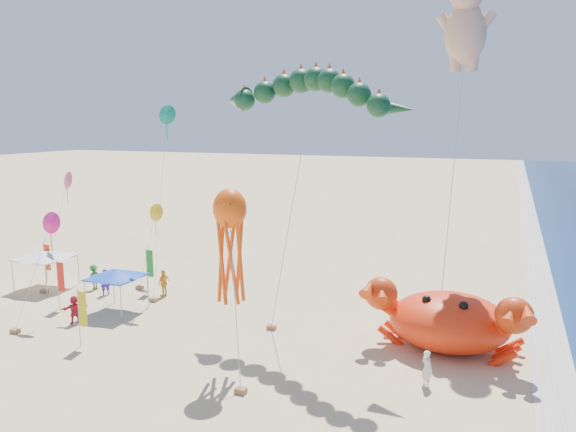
# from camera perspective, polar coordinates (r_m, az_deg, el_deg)

# --- Properties ---
(ground) EXTENTS (320.00, 320.00, 0.00)m
(ground) POSITION_cam_1_polar(r_m,az_deg,el_deg) (30.96, 2.13, -12.76)
(ground) COLOR #D1B784
(ground) RESTS_ON ground
(foam_strip) EXTENTS (320.00, 320.00, 0.00)m
(foam_strip) POSITION_cam_1_polar(r_m,az_deg,el_deg) (29.56, 25.43, -14.84)
(foam_strip) COLOR silver
(foam_strip) RESTS_ON ground
(crab_inflatable) EXTENTS (8.40, 6.06, 3.68)m
(crab_inflatable) POSITION_cam_1_polar(r_m,az_deg,el_deg) (30.72, 16.04, -10.09)
(crab_inflatable) COLOR red
(crab_inflatable) RESTS_ON ground
(dragon_kite) EXTENTS (11.46, 5.14, 14.26)m
(dragon_kite) POSITION_cam_1_polar(r_m,az_deg,el_deg) (30.52, 1.85, 11.89)
(dragon_kite) COLOR #0F371D
(dragon_kite) RESTS_ON ground
(cherub_kite) EXTENTS (2.36, 6.55, 19.85)m
(cherub_kite) POSITION_cam_1_polar(r_m,az_deg,el_deg) (35.47, 17.61, 18.25)
(cherub_kite) COLOR #E4AA8B
(cherub_kite) RESTS_ON ground
(octopus_kite) EXTENTS (2.66, 3.22, 8.72)m
(octopus_kite) POSITION_cam_1_polar(r_m,az_deg,el_deg) (26.36, -5.88, -2.17)
(octopus_kite) COLOR #FF550D
(octopus_kite) RESTS_ON ground
(canopy_blue) EXTENTS (3.22, 3.22, 2.71)m
(canopy_blue) POSITION_cam_1_polar(r_m,az_deg,el_deg) (36.53, -17.06, -5.64)
(canopy_blue) COLOR gray
(canopy_blue) RESTS_ON ground
(canopy_white) EXTENTS (3.61, 3.61, 2.71)m
(canopy_white) POSITION_cam_1_polar(r_m,az_deg,el_deg) (43.41, -23.47, -3.63)
(canopy_white) COLOR gray
(canopy_white) RESTS_ON ground
(feather_flags) EXTENTS (10.87, 9.34, 3.20)m
(feather_flags) POSITION_cam_1_polar(r_m,az_deg,el_deg) (38.42, -19.93, -5.72)
(feather_flags) COLOR gray
(feather_flags) RESTS_ON ground
(beachgoers) EXTENTS (24.94, 7.80, 1.85)m
(beachgoers) POSITION_cam_1_polar(r_m,az_deg,el_deg) (37.69, -16.06, -7.60)
(beachgoers) COLOR #301DAD
(beachgoers) RESTS_ON ground
(small_kites) EXTENTS (10.03, 12.51, 12.90)m
(small_kites) POSITION_cam_1_polar(r_m,az_deg,el_deg) (39.80, -17.67, 2.15)
(small_kites) COLOR #F41B90
(small_kites) RESTS_ON ground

